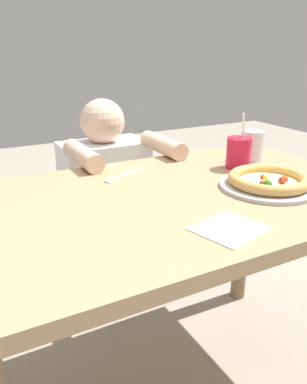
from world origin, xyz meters
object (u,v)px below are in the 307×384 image
(pizza_near, at_px, (269,182))
(drink_cup_colored, at_px, (239,153))
(water_cup_clear, at_px, (252,145))
(fork, at_px, (124,175))
(diner_seated, at_px, (107,212))

(pizza_near, relative_size, drink_cup_colored, 1.54)
(pizza_near, height_order, water_cup_clear, water_cup_clear)
(fork, bearing_deg, drink_cup_colored, -15.40)
(water_cup_clear, distance_m, diner_seated, 0.74)
(drink_cup_colored, xyz_separation_m, water_cup_clear, (0.12, 0.06, 0.00))
(drink_cup_colored, bearing_deg, diner_seated, 120.41)
(fork, bearing_deg, water_cup_clear, -5.71)
(fork, height_order, diner_seated, diner_seated)
(pizza_near, height_order, diner_seated, diner_seated)
(water_cup_clear, bearing_deg, drink_cup_colored, -152.79)
(pizza_near, distance_m, water_cup_clear, 0.32)
(drink_cup_colored, height_order, diner_seated, diner_seated)
(drink_cup_colored, bearing_deg, pizza_near, -104.68)
(fork, relative_size, diner_seated, 0.20)
(water_cup_clear, distance_m, fork, 0.52)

